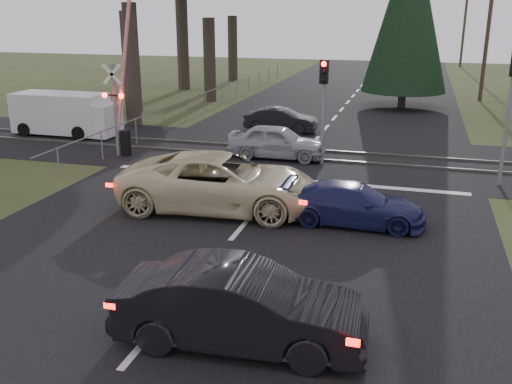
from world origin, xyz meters
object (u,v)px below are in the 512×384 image
(utility_pole_far, at_px, (465,21))
(dark_hatchback, at_px, (241,307))
(crossing_signal, at_px, (120,107))
(dark_car_far, at_px, (281,120))
(white_van, at_px, (68,114))
(traffic_signal_center, at_px, (324,94))
(blue_sedan, at_px, (354,204))
(silver_car, at_px, (277,142))
(cream_coupe, at_px, (221,182))
(utility_pole_mid, at_px, (488,28))

(utility_pole_far, height_order, dark_hatchback, utility_pole_far)
(crossing_signal, xyz_separation_m, dark_car_far, (5.22, 6.67, -1.46))
(dark_hatchback, xyz_separation_m, white_van, (-13.64, 15.27, 0.27))
(traffic_signal_center, height_order, dark_car_far, traffic_signal_center)
(utility_pole_far, relative_size, white_van, 1.73)
(crossing_signal, height_order, white_van, crossing_signal)
(utility_pole_far, bearing_deg, blue_sedan, -96.20)
(blue_sedan, bearing_deg, dark_hatchback, 168.85)
(blue_sedan, bearing_deg, crossing_signal, 61.66)
(utility_pole_far, height_order, silver_car, utility_pole_far)
(utility_pole_far, relative_size, dark_car_far, 2.48)
(silver_car, bearing_deg, utility_pole_far, -12.71)
(white_van, bearing_deg, dark_hatchback, -47.91)
(dark_hatchback, bearing_deg, silver_car, 7.17)
(cream_coupe, height_order, dark_car_far, cream_coupe)
(dark_hatchback, bearing_deg, blue_sedan, -14.47)
(dark_hatchback, distance_m, silver_car, 13.87)
(crossing_signal, bearing_deg, silver_car, 12.59)
(dark_hatchback, height_order, dark_car_far, dark_hatchback)
(traffic_signal_center, distance_m, utility_pole_mid, 20.82)
(cream_coupe, distance_m, blue_sedan, 4.09)
(crossing_signal, height_order, dark_car_far, crossing_signal)
(traffic_signal_center, distance_m, dark_hatchback, 13.26)
(traffic_signal_center, distance_m, utility_pole_far, 44.99)
(dark_hatchback, height_order, silver_car, dark_hatchback)
(dark_hatchback, height_order, white_van, white_van)
(silver_car, bearing_deg, traffic_signal_center, -105.58)
(crossing_signal, relative_size, dark_car_far, 1.92)
(blue_sedan, bearing_deg, cream_coupe, 87.20)
(dark_hatchback, bearing_deg, white_van, 37.75)
(crossing_signal, relative_size, white_van, 1.34)
(silver_car, bearing_deg, white_van, 80.82)
(traffic_signal_center, height_order, cream_coupe, traffic_signal_center)
(utility_pole_mid, xyz_separation_m, utility_pole_far, (0.00, 25.00, 0.00))
(utility_pole_far, relative_size, silver_car, 2.21)
(traffic_signal_center, bearing_deg, dark_car_far, 117.81)
(utility_pole_mid, bearing_deg, white_van, -139.96)
(utility_pole_far, bearing_deg, crossing_signal, -109.23)
(cream_coupe, xyz_separation_m, blue_sedan, (4.07, -0.15, -0.27))
(utility_pole_mid, relative_size, utility_pole_far, 1.00)
(utility_pole_far, bearing_deg, dark_car_far, -105.31)
(utility_pole_mid, bearing_deg, blue_sedan, -102.12)
(dark_hatchback, distance_m, white_van, 20.47)
(crossing_signal, xyz_separation_m, white_van, (-4.62, 3.08, -1.03))
(traffic_signal_center, bearing_deg, blue_sedan, -72.30)
(utility_pole_mid, xyz_separation_m, dark_hatchback, (-6.75, -32.40, -3.97))
(utility_pole_mid, distance_m, cream_coupe, 27.46)
(cream_coupe, distance_m, dark_car_far, 11.95)
(traffic_signal_center, xyz_separation_m, utility_pole_far, (7.50, 44.32, 1.92))
(blue_sedan, bearing_deg, utility_pole_mid, -12.82)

